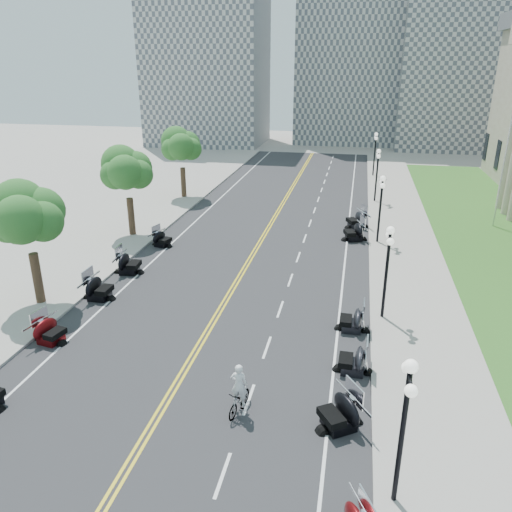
# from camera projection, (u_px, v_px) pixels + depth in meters

# --- Properties ---
(ground) EXTENTS (160.00, 160.00, 0.00)m
(ground) POSITION_uv_depth(u_px,v_px,m) (202.00, 340.00, 24.19)
(ground) COLOR gray
(road) EXTENTS (16.00, 90.00, 0.01)m
(road) POSITION_uv_depth(u_px,v_px,m) (247.00, 264.00, 33.32)
(road) COLOR #333335
(road) RESTS_ON ground
(centerline_yellow_a) EXTENTS (0.12, 90.00, 0.00)m
(centerline_yellow_a) POSITION_uv_depth(u_px,v_px,m) (245.00, 264.00, 33.34)
(centerline_yellow_a) COLOR yellow
(centerline_yellow_a) RESTS_ON road
(centerline_yellow_b) EXTENTS (0.12, 90.00, 0.00)m
(centerline_yellow_b) POSITION_uv_depth(u_px,v_px,m) (249.00, 264.00, 33.29)
(centerline_yellow_b) COLOR yellow
(centerline_yellow_b) RESTS_ON road
(edge_line_north) EXTENTS (0.12, 90.00, 0.00)m
(edge_line_north) POSITION_uv_depth(u_px,v_px,m) (344.00, 272.00, 32.12)
(edge_line_north) COLOR white
(edge_line_north) RESTS_ON road
(edge_line_south) EXTENTS (0.12, 90.00, 0.00)m
(edge_line_south) POSITION_uv_depth(u_px,v_px,m) (157.00, 257.00, 34.52)
(edge_line_south) COLOR white
(edge_line_south) RESTS_ON road
(lane_dash_4) EXTENTS (0.12, 2.00, 0.00)m
(lane_dash_4) POSITION_uv_depth(u_px,v_px,m) (223.00, 475.00, 16.28)
(lane_dash_4) COLOR white
(lane_dash_4) RESTS_ON road
(lane_dash_5) EXTENTS (0.12, 2.00, 0.00)m
(lane_dash_5) POSITION_uv_depth(u_px,v_px,m) (249.00, 399.00, 19.93)
(lane_dash_5) COLOR white
(lane_dash_5) RESTS_ON road
(lane_dash_6) EXTENTS (0.12, 2.00, 0.00)m
(lane_dash_6) POSITION_uv_depth(u_px,v_px,m) (267.00, 347.00, 23.58)
(lane_dash_6) COLOR white
(lane_dash_6) RESTS_ON road
(lane_dash_7) EXTENTS (0.12, 2.00, 0.00)m
(lane_dash_7) POSITION_uv_depth(u_px,v_px,m) (280.00, 309.00, 27.24)
(lane_dash_7) COLOR white
(lane_dash_7) RESTS_ON road
(lane_dash_8) EXTENTS (0.12, 2.00, 0.00)m
(lane_dash_8) POSITION_uv_depth(u_px,v_px,m) (290.00, 280.00, 30.89)
(lane_dash_8) COLOR white
(lane_dash_8) RESTS_ON road
(lane_dash_9) EXTENTS (0.12, 2.00, 0.00)m
(lane_dash_9) POSITION_uv_depth(u_px,v_px,m) (298.00, 257.00, 34.54)
(lane_dash_9) COLOR white
(lane_dash_9) RESTS_ON road
(lane_dash_10) EXTENTS (0.12, 2.00, 0.00)m
(lane_dash_10) POSITION_uv_depth(u_px,v_px,m) (305.00, 238.00, 38.20)
(lane_dash_10) COLOR white
(lane_dash_10) RESTS_ON road
(lane_dash_11) EXTENTS (0.12, 2.00, 0.00)m
(lane_dash_11) POSITION_uv_depth(u_px,v_px,m) (310.00, 223.00, 41.85)
(lane_dash_11) COLOR white
(lane_dash_11) RESTS_ON road
(lane_dash_12) EXTENTS (0.12, 2.00, 0.00)m
(lane_dash_12) POSITION_uv_depth(u_px,v_px,m) (315.00, 210.00, 45.50)
(lane_dash_12) COLOR white
(lane_dash_12) RESTS_ON road
(lane_dash_13) EXTENTS (0.12, 2.00, 0.00)m
(lane_dash_13) POSITION_uv_depth(u_px,v_px,m) (318.00, 199.00, 49.15)
(lane_dash_13) COLOR white
(lane_dash_13) RESTS_ON road
(lane_dash_14) EXTENTS (0.12, 2.00, 0.00)m
(lane_dash_14) POSITION_uv_depth(u_px,v_px,m) (322.00, 190.00, 52.81)
(lane_dash_14) COLOR white
(lane_dash_14) RESTS_ON road
(lane_dash_15) EXTENTS (0.12, 2.00, 0.00)m
(lane_dash_15) POSITION_uv_depth(u_px,v_px,m) (324.00, 182.00, 56.46)
(lane_dash_15) COLOR white
(lane_dash_15) RESTS_ON road
(lane_dash_16) EXTENTS (0.12, 2.00, 0.00)m
(lane_dash_16) POSITION_uv_depth(u_px,v_px,m) (327.00, 174.00, 60.11)
(lane_dash_16) COLOR white
(lane_dash_16) RESTS_ON road
(lane_dash_17) EXTENTS (0.12, 2.00, 0.00)m
(lane_dash_17) POSITION_uv_depth(u_px,v_px,m) (329.00, 168.00, 63.77)
(lane_dash_17) COLOR white
(lane_dash_17) RESTS_ON road
(lane_dash_18) EXTENTS (0.12, 2.00, 0.00)m
(lane_dash_18) POSITION_uv_depth(u_px,v_px,m) (331.00, 162.00, 67.42)
(lane_dash_18) COLOR white
(lane_dash_18) RESTS_ON road
(lane_dash_19) EXTENTS (0.12, 2.00, 0.00)m
(lane_dash_19) POSITION_uv_depth(u_px,v_px,m) (333.00, 157.00, 71.07)
(lane_dash_19) COLOR white
(lane_dash_19) RESTS_ON road
(sidewalk_north) EXTENTS (5.00, 90.00, 0.15)m
(sidewalk_north) POSITION_uv_depth(u_px,v_px,m) (410.00, 276.00, 31.32)
(sidewalk_north) COLOR #9E9991
(sidewalk_north) RESTS_ON ground
(sidewalk_south) EXTENTS (5.00, 90.00, 0.15)m
(sidewalk_south) POSITION_uv_depth(u_px,v_px,m) (102.00, 252.00, 35.26)
(sidewalk_south) COLOR #9E9991
(sidewalk_south) RESTS_ON ground
(lawn) EXTENTS (9.00, 60.00, 0.10)m
(lawn) POSITION_uv_depth(u_px,v_px,m) (498.00, 242.00, 37.33)
(lawn) COLOR #356023
(lawn) RESTS_ON ground
(distant_block_a) EXTENTS (18.00, 14.00, 26.00)m
(distant_block_a) POSITION_uv_depth(u_px,v_px,m) (207.00, 60.00, 79.48)
(distant_block_a) COLOR gray
(distant_block_a) RESTS_ON ground
(distant_block_b) EXTENTS (16.00, 12.00, 30.00)m
(distant_block_b) POSITION_uv_depth(u_px,v_px,m) (349.00, 47.00, 80.11)
(distant_block_b) COLOR gray
(distant_block_b) RESTS_ON ground
(distant_block_c) EXTENTS (20.00, 14.00, 22.00)m
(distant_block_c) POSITION_uv_depth(u_px,v_px,m) (467.00, 74.00, 75.44)
(distant_block_c) COLOR gray
(distant_block_c) RESTS_ON ground
(street_lamp_1) EXTENTS (0.50, 1.20, 4.90)m
(street_lamp_1) POSITION_uv_depth(u_px,v_px,m) (402.00, 434.00, 14.33)
(street_lamp_1) COLOR black
(street_lamp_1) RESTS_ON sidewalk_north
(street_lamp_2) EXTENTS (0.50, 1.20, 4.90)m
(street_lamp_2) POSITION_uv_depth(u_px,v_px,m) (386.00, 273.00, 25.29)
(street_lamp_2) COLOR black
(street_lamp_2) RESTS_ON sidewalk_north
(street_lamp_3) EXTENTS (0.50, 1.20, 4.90)m
(street_lamp_3) POSITION_uv_depth(u_px,v_px,m) (380.00, 210.00, 36.25)
(street_lamp_3) COLOR black
(street_lamp_3) RESTS_ON sidewalk_north
(street_lamp_4) EXTENTS (0.50, 1.20, 4.90)m
(street_lamp_4) POSITION_uv_depth(u_px,v_px,m) (377.00, 176.00, 47.21)
(street_lamp_4) COLOR black
(street_lamp_4) RESTS_ON sidewalk_north
(street_lamp_5) EXTENTS (0.50, 1.20, 4.90)m
(street_lamp_5) POSITION_uv_depth(u_px,v_px,m) (375.00, 154.00, 58.16)
(street_lamp_5) COLOR black
(street_lamp_5) RESTS_ON sidewalk_north
(flagpole) EXTENTS (1.10, 0.20, 10.00)m
(flagpole) POSITION_uv_depth(u_px,v_px,m) (504.00, 166.00, 39.10)
(flagpole) COLOR silver
(flagpole) RESTS_ON ground
(tree_2) EXTENTS (4.80, 4.80, 9.20)m
(tree_2) POSITION_uv_depth(u_px,v_px,m) (28.00, 222.00, 26.17)
(tree_2) COLOR #235619
(tree_2) RESTS_ON sidewalk_south
(tree_3) EXTENTS (4.80, 4.80, 9.20)m
(tree_3) POSITION_uv_depth(u_px,v_px,m) (127.00, 175.00, 37.13)
(tree_3) COLOR #235619
(tree_3) RESTS_ON sidewalk_south
(tree_4) EXTENTS (4.80, 4.80, 9.20)m
(tree_4) POSITION_uv_depth(u_px,v_px,m) (182.00, 150.00, 48.09)
(tree_4) COLOR #235619
(tree_4) RESTS_ON sidewalk_south
(motorcycle_n_4) EXTENTS (2.84, 2.84, 1.43)m
(motorcycle_n_4) POSITION_uv_depth(u_px,v_px,m) (339.00, 411.00, 18.17)
(motorcycle_n_4) COLOR black
(motorcycle_n_4) RESTS_ON road
(motorcycle_n_5) EXTENTS (1.95, 1.95, 1.33)m
(motorcycle_n_5) POSITION_uv_depth(u_px,v_px,m) (353.00, 359.00, 21.50)
(motorcycle_n_5) COLOR black
(motorcycle_n_5) RESTS_ON road
(motorcycle_n_6) EXTENTS (1.90, 1.90, 1.32)m
(motorcycle_n_6) POSITION_uv_depth(u_px,v_px,m) (352.00, 319.00, 24.88)
(motorcycle_n_6) COLOR black
(motorcycle_n_6) RESTS_ON road
(motorcycle_n_9) EXTENTS (2.68, 2.68, 1.49)m
(motorcycle_n_9) POSITION_uv_depth(u_px,v_px,m) (354.00, 231.00, 37.58)
(motorcycle_n_9) COLOR black
(motorcycle_n_9) RESTS_ON road
(motorcycle_n_10) EXTENTS (2.93, 2.93, 1.54)m
(motorcycle_n_10) POSITION_uv_depth(u_px,v_px,m) (357.00, 219.00, 40.40)
(motorcycle_n_10) COLOR black
(motorcycle_n_10) RESTS_ON road
(motorcycle_s_5) EXTENTS (2.20, 2.20, 1.31)m
(motorcycle_s_5) POSITION_uv_depth(u_px,v_px,m) (50.00, 330.00, 23.81)
(motorcycle_s_5) COLOR #590A0C
(motorcycle_s_5) RESTS_ON road
(motorcycle_s_6) EXTENTS (2.10, 2.10, 1.45)m
(motorcycle_s_6) POSITION_uv_depth(u_px,v_px,m) (99.00, 287.00, 28.20)
(motorcycle_s_6) COLOR black
(motorcycle_s_6) RESTS_ON road
(motorcycle_s_7) EXTENTS (2.26, 2.26, 1.46)m
(motorcycle_s_7) POSITION_uv_depth(u_px,v_px,m) (129.00, 262.00, 31.69)
(motorcycle_s_7) COLOR black
(motorcycle_s_7) RESTS_ON road
(motorcycle_s_8) EXTENTS (2.19, 2.19, 1.24)m
(motorcycle_s_8) POSITION_uv_depth(u_px,v_px,m) (162.00, 238.00, 36.40)
(motorcycle_s_8) COLOR black
(motorcycle_s_8) RESTS_ON road
(bicycle) EXTENTS (0.87, 1.78, 1.03)m
(bicycle) POSITION_uv_depth(u_px,v_px,m) (239.00, 401.00, 19.06)
(bicycle) COLOR #A51414
(bicycle) RESTS_ON road
(cyclist_rider) EXTENTS (0.65, 0.42, 1.77)m
(cyclist_rider) POSITION_uv_depth(u_px,v_px,m) (239.00, 370.00, 18.55)
(cyclist_rider) COLOR white
(cyclist_rider) RESTS_ON bicycle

